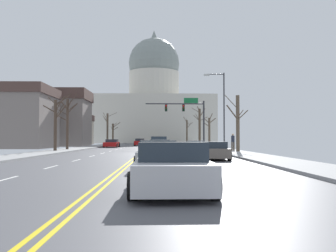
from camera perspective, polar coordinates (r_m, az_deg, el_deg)
The scene contains 24 objects.
ground at distance 31.28m, azimuth -4.42°, elevation -4.40°, with size 20.00×180.00×0.20m.
signal_gantry at distance 48.61m, azimuth 3.04°, elevation 2.19°, with size 7.91×0.41×6.64m.
street_lamp_right at distance 37.08m, azimuth 8.41°, elevation 3.37°, with size 2.11×0.24×7.87m.
capitol_building at distance 105.78m, azimuth -2.22°, elevation 3.51°, with size 33.75×22.20×32.97m.
pickup_truck_near_00 at distance 44.62m, azimuth -1.46°, elevation -2.76°, with size 2.49×5.30×1.58m.
sedan_near_01 at distance 37.86m, azimuth 4.26°, elevation -3.18°, with size 2.16×4.69×1.11m.
sedan_near_02 at distance 30.28m, azimuth -1.29°, elevation -3.42°, with size 2.06×4.31×1.25m.
sedan_near_03 at distance 23.59m, azimuth 6.94°, elevation -3.92°, with size 2.18×4.28×1.16m.
sedan_near_04 at distance 16.65m, azimuth -1.50°, elevation -4.64°, with size 2.05×4.65×1.28m.
sedan_near_05 at distance 9.48m, azimuth 0.56°, elevation -6.66°, with size 2.11×4.38×1.29m.
sedan_oncoming_00 at distance 54.25m, azimuth -8.85°, elevation -2.75°, with size 2.12×4.42×1.19m.
sedan_oncoming_01 at distance 66.57m, azimuth -4.46°, elevation -2.56°, with size 2.01×4.27×1.29m.
flank_building_00 at distance 54.01m, azimuth -23.76°, elevation 1.31°, with size 11.70×9.59×8.43m.
flank_building_01 at distance 78.51m, azimuth -15.30°, elevation -0.54°, with size 9.45×6.75×6.24m.
flank_building_02 at distance 64.32m, azimuth -18.31°, elevation 1.21°, with size 13.68×8.28×9.42m.
bare_tree_00 at distance 34.41m, azimuth 10.90°, elevation 0.57°, with size 1.84×1.92×5.33m.
bare_tree_01 at distance 41.70m, azimuth -15.55°, elevation 0.70°, with size 2.51×2.47×6.29m.
bare_tree_02 at distance 53.12m, azimuth 6.52°, elevation -0.75°, with size 1.94×1.67×4.78m.
bare_tree_03 at distance 71.94m, azimuth -9.51°, elevation -0.36°, with size 2.79×1.58×6.30m.
bare_tree_04 at distance 84.21m, azimuth 3.00°, elevation -0.80°, with size 2.23×1.45×6.25m.
bare_tree_05 at distance 79.10m, azimuth -8.63°, elevation -1.08°, with size 1.94×1.93×4.69m.
bare_tree_06 at distance 59.64m, azimuth 5.00°, elevation 0.00°, with size 2.65×1.57×6.40m.
bare_tree_07 at distance 37.52m, azimuth -17.24°, elevation 0.62°, with size 2.73×1.78×5.72m.
pedestrian_00 at distance 36.54m, azimuth 10.17°, elevation -2.34°, with size 0.35×0.34×1.70m.
Camera 1 is at (1.69, -31.20, 1.39)m, focal length 38.73 mm.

